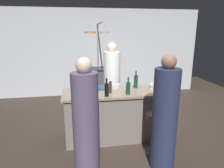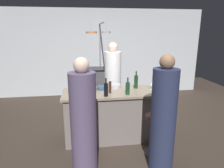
{
  "view_description": "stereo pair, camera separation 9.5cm",
  "coord_description": "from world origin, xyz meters",
  "views": [
    {
      "loc": [
        -0.61,
        -3.42,
        1.95
      ],
      "look_at": [
        0.0,
        0.15,
        1.0
      ],
      "focal_mm": 32.42,
      "sensor_mm": 36.0,
      "label": 1
    },
    {
      "loc": [
        -0.51,
        -3.43,
        1.95
      ],
      "look_at": [
        0.0,
        0.15,
        1.0
      ],
      "focal_mm": 32.42,
      "sensor_mm": 36.0,
      "label": 2
    }
  ],
  "objects": [
    {
      "name": "ground_plane",
      "position": [
        0.0,
        0.0,
        0.0
      ],
      "size": [
        9.0,
        9.0,
        0.0
      ],
      "primitive_type": "plane",
      "color": "#382D26"
    },
    {
      "name": "back_wall",
      "position": [
        0.0,
        2.85,
        1.3
      ],
      "size": [
        6.4,
        0.16,
        2.6
      ],
      "primitive_type": "cube",
      "color": "#B2B7BC",
      "rests_on": "ground_plane"
    },
    {
      "name": "kitchen_island",
      "position": [
        0.0,
        0.0,
        0.45
      ],
      "size": [
        1.8,
        0.72,
        0.9
      ],
      "color": "slate",
      "rests_on": "ground_plane"
    },
    {
      "name": "stove_range",
      "position": [
        0.0,
        2.45,
        0.45
      ],
      "size": [
        0.8,
        0.64,
        0.89
      ],
      "color": "#47474C",
      "rests_on": "ground_plane"
    },
    {
      "name": "chef",
      "position": [
        0.12,
        0.89,
        0.8
      ],
      "size": [
        0.36,
        0.36,
        1.72
      ],
      "color": "white",
      "rests_on": "ground_plane"
    },
    {
      "name": "bar_stool_right",
      "position": [
        0.55,
        -0.62,
        0.38
      ],
      "size": [
        0.28,
        0.28,
        0.68
      ],
      "color": "#4C4C51",
      "rests_on": "ground_plane"
    },
    {
      "name": "guest_right",
      "position": [
        0.56,
        -0.97,
        0.77
      ],
      "size": [
        0.35,
        0.35,
        1.67
      ],
      "color": "#262D4C",
      "rests_on": "ground_plane"
    },
    {
      "name": "bar_stool_left",
      "position": [
        -0.52,
        -0.62,
        0.38
      ],
      "size": [
        0.28,
        0.28,
        0.68
      ],
      "color": "#4C4C51",
      "rests_on": "ground_plane"
    },
    {
      "name": "guest_left",
      "position": [
        -0.54,
        -0.96,
        0.76
      ],
      "size": [
        0.35,
        0.35,
        1.65
      ],
      "color": "#594C6B",
      "rests_on": "ground_plane"
    },
    {
      "name": "overhead_pot_rack",
      "position": [
        -0.07,
        2.02,
        1.64
      ],
      "size": [
        0.59,
        1.39,
        2.17
      ],
      "color": "gray",
      "rests_on": "ground_plane"
    },
    {
      "name": "pepper_mill",
      "position": [
        -0.07,
        -0.08,
        1.01
      ],
      "size": [
        0.05,
        0.05,
        0.21
      ],
      "primitive_type": "cylinder",
      "color": "#382319",
      "rests_on": "kitchen_island"
    },
    {
      "name": "wine_bottle_dark",
      "position": [
        -0.16,
        -0.25,
        1.02
      ],
      "size": [
        0.07,
        0.07,
        0.31
      ],
      "color": "black",
      "rests_on": "kitchen_island"
    },
    {
      "name": "wine_bottle_amber",
      "position": [
        -0.34,
        0.02,
        1.01
      ],
      "size": [
        0.07,
        0.07,
        0.29
      ],
      "color": "brown",
      "rests_on": "kitchen_island"
    },
    {
      "name": "wine_bottle_red",
      "position": [
        0.46,
        0.16,
        1.03
      ],
      "size": [
        0.07,
        0.07,
        0.33
      ],
      "color": "#143319",
      "rests_on": "kitchen_island"
    },
    {
      "name": "wine_bottle_green",
      "position": [
        0.22,
        -0.21,
        1.01
      ],
      "size": [
        0.07,
        0.07,
        0.3
      ],
      "color": "#193D23",
      "rests_on": "kitchen_island"
    },
    {
      "name": "wine_glass_near_right_guest",
      "position": [
        -0.52,
        0.12,
        1.01
      ],
      "size": [
        0.07,
        0.07,
        0.15
      ],
      "color": "silver",
      "rests_on": "kitchen_island"
    },
    {
      "name": "wine_glass_by_chef",
      "position": [
        0.73,
        0.03,
        1.01
      ],
      "size": [
        0.07,
        0.07,
        0.15
      ],
      "color": "silver",
      "rests_on": "kitchen_island"
    },
    {
      "name": "mixing_bowl_steel",
      "position": [
        0.07,
        0.22,
        0.94
      ],
      "size": [
        0.2,
        0.2,
        0.07
      ],
      "primitive_type": "cylinder",
      "color": "#B7B7BC",
      "rests_on": "kitchen_island"
    },
    {
      "name": "mixing_bowl_blue",
      "position": [
        -0.2,
        0.14,
        0.93
      ],
      "size": [
        0.17,
        0.17,
        0.07
      ],
      "primitive_type": "cylinder",
      "color": "#334C6B",
      "rests_on": "kitchen_island"
    }
  ]
}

